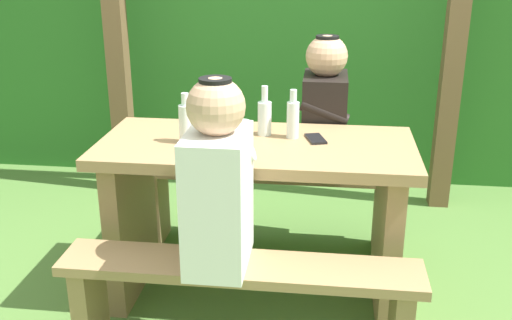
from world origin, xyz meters
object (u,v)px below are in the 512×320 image
Objects in this scene: person_white_shirt at (218,182)px; bottle_center at (293,118)px; cell_phone at (316,139)px; picnic_table at (256,195)px; person_black_coat at (324,111)px; bench_near at (240,293)px; bench_far at (267,191)px; bottle_left at (265,116)px; drinking_glass at (242,131)px; bottle_right at (186,122)px.

bottle_center is (0.23, 0.59, 0.08)m from person_white_shirt.
cell_phone is (0.11, -0.02, -0.09)m from bottle_center.
picnic_table is 0.64m from person_black_coat.
picnic_table is 0.54m from bench_near.
bench_far is 1.12m from person_white_shirt.
bench_near and bench_far have the same top height.
bottle_left is (0.03, 0.63, 0.54)m from bench_near.
bench_far is 10.00× the size of cell_phone.
cell_phone is (0.26, 0.58, 0.45)m from bench_near.
picnic_table is at bearing -20.15° from drinking_glass.
person_black_coat reaches higher than drinking_glass.
picnic_table is 1.95× the size of person_black_coat.
bottle_left reaches higher than cell_phone.
person_white_shirt is 3.24× the size of bottle_center.
person_black_coat is at bearing -0.65° from bench_far.
bench_near is at bearing -90.00° from picnic_table.
person_white_shirt is 5.14× the size of cell_phone.
bench_near is at bearing -90.00° from bench_far.
bench_far is at bearing 90.00° from bench_near.
person_black_coat is at bearing 42.26° from bottle_right.
bench_near is (0.00, -0.51, -0.20)m from picnic_table.
bottle_center is (0.13, -0.03, 0.01)m from bottle_left.
bottle_center is at bearing -108.28° from person_black_coat.
person_white_shirt is 0.64m from bottle_left.
bench_near is 6.13× the size of bottle_left.
person_white_shirt is (-0.08, -1.01, 0.46)m from bench_far.
picnic_table is 0.58m from person_white_shirt.
bench_far is 0.55m from person_black_coat.
cell_phone is at bearing 14.95° from picnic_table.
picnic_table is 0.54m from bench_far.
bottle_left is at bearing -124.66° from person_black_coat.
picnic_table is 0.39m from bottle_center.
drinking_glass is (-0.36, -0.48, 0.03)m from person_black_coat.
bench_far is at bearing 110.42° from bottle_center.
picnic_table is at bearing 81.17° from person_white_shirt.
person_black_coat is 0.48m from bottle_left.
person_white_shirt reaches higher than picnic_table.
bench_far is 6.13× the size of bottle_left.
bench_near is 0.82m from bottle_left.
cell_phone is at bearing 7.78° from drinking_glass.
picnic_table is at bearing -150.01° from bottle_center.
picnic_table is at bearing -120.11° from person_black_coat.
person_black_coat is 3.15× the size of bottle_left.
person_white_shirt is 1.00× the size of person_black_coat.
drinking_glass is at bearing -97.95° from bench_far.
person_white_shirt is at bearing -94.43° from bench_far.
person_black_coat reaches higher than bench_near.
bottle_right is 1.60× the size of cell_phone.
person_white_shirt is (-0.08, -0.50, 0.27)m from picnic_table.
drinking_glass is 0.41× the size of bottle_center.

